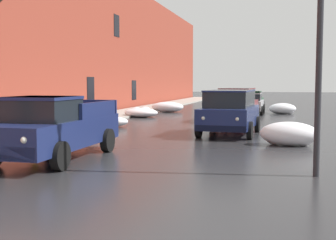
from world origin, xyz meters
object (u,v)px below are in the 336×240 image
at_px(fire_hydrant, 34,135).
at_px(suv_darkblue_parked_kerbside_close, 230,111).
at_px(suv_maroon_parked_kerbside_mid, 237,103).
at_px(pickup_truck_darkblue_approaching_near_lane, 53,128).
at_px(sedan_green_queued_behind_truck, 251,100).
at_px(street_lamp_post, 320,12).
at_px(sedan_silver_parked_far_down_block, 250,103).

bearing_deg(fire_hydrant, suv_darkblue_parked_kerbside_close, 39.05).
bearing_deg(suv_darkblue_parked_kerbside_close, suv_maroon_parked_kerbside_mid, 92.51).
xyz_separation_m(pickup_truck_darkblue_approaching_near_lane, suv_maroon_parked_kerbside_mid, (3.79, 13.53, 0.11)).
bearing_deg(pickup_truck_darkblue_approaching_near_lane, sedan_green_queued_behind_truck, 81.64).
distance_m(pickup_truck_darkblue_approaching_near_lane, street_lamp_post, 7.44).
xyz_separation_m(sedan_silver_parked_far_down_block, fire_hydrant, (-5.99, -17.65, -0.40)).
distance_m(sedan_silver_parked_far_down_block, fire_hydrant, 18.65).
xyz_separation_m(sedan_silver_parked_far_down_block, street_lamp_post, (2.82, -20.52, 2.92)).
distance_m(sedan_silver_parked_far_down_block, street_lamp_post, 20.92).
height_order(suv_darkblue_parked_kerbside_close, street_lamp_post, street_lamp_post).
bearing_deg(suv_darkblue_parked_kerbside_close, street_lamp_post, -70.17).
bearing_deg(sedan_green_queued_behind_truck, fire_hydrant, -103.70).
bearing_deg(suv_maroon_parked_kerbside_mid, sedan_silver_parked_far_down_block, 87.67).
relative_size(sedan_silver_parked_far_down_block, fire_hydrant, 5.90).
relative_size(pickup_truck_darkblue_approaching_near_lane, suv_maroon_parked_kerbside_mid, 1.16).
bearing_deg(fire_hydrant, street_lamp_post, -18.06).
height_order(suv_darkblue_parked_kerbside_close, suv_maroon_parked_kerbside_mid, same).
relative_size(suv_darkblue_parked_kerbside_close, street_lamp_post, 0.67).
xyz_separation_m(sedan_silver_parked_far_down_block, sedan_green_queued_behind_truck, (-0.27, 5.80, -0.00)).
bearing_deg(suv_darkblue_parked_kerbside_close, sedan_green_queued_behind_truck, 90.90).
xyz_separation_m(suv_darkblue_parked_kerbside_close, suv_maroon_parked_kerbside_mid, (-0.28, 6.41, -0.00)).
relative_size(pickup_truck_darkblue_approaching_near_lane, fire_hydrant, 7.27).
height_order(suv_maroon_parked_kerbside_mid, fire_hydrant, suv_maroon_parked_kerbside_mid).
distance_m(suv_darkblue_parked_kerbside_close, sedan_silver_parked_far_down_block, 12.78).
height_order(pickup_truck_darkblue_approaching_near_lane, suv_darkblue_parked_kerbside_close, suv_darkblue_parked_kerbside_close).
relative_size(suv_darkblue_parked_kerbside_close, suv_maroon_parked_kerbside_mid, 0.99).
xyz_separation_m(suv_maroon_parked_kerbside_mid, street_lamp_post, (3.07, -14.15, 2.68)).
bearing_deg(suv_darkblue_parked_kerbside_close, pickup_truck_darkblue_approaching_near_lane, -119.75).
relative_size(suv_maroon_parked_kerbside_mid, fire_hydrant, 6.28).
bearing_deg(suv_darkblue_parked_kerbside_close, fire_hydrant, -140.95).
distance_m(suv_maroon_parked_kerbside_mid, sedan_green_queued_behind_truck, 12.17).
distance_m(suv_maroon_parked_kerbside_mid, fire_hydrant, 12.67).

